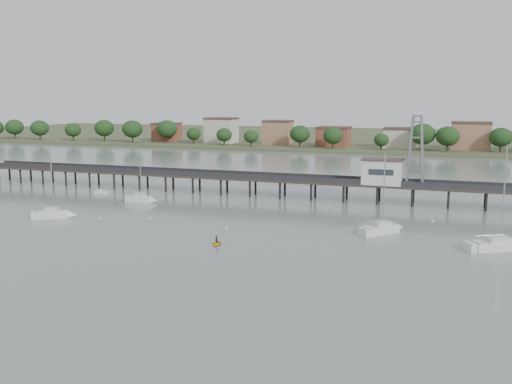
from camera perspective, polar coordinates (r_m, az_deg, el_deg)
ground_plane at (r=73.75m, az=-13.51°, el=-8.02°), size 500.00×500.00×0.00m
pier at (r=126.37m, az=1.15°, el=1.26°), size 150.00×5.00×5.50m
pier_building at (r=120.74m, az=12.53°, el=2.03°), size 8.40×5.40×5.30m
lattice_tower at (r=119.71m, az=15.70°, el=3.98°), size 3.20×3.20×15.50m
sailboat_c at (r=95.58m, az=12.91°, el=-3.58°), size 7.13×7.98×13.73m
sailboat_d at (r=90.78m, az=23.90°, el=-4.87°), size 10.07×7.34×16.21m
sailboat_b at (r=121.69m, az=-11.16°, el=-0.73°), size 6.64×2.27×10.97m
sailboat_a at (r=110.27m, az=-19.21°, el=-2.14°), size 7.47×5.02×12.10m
white_tender at (r=134.68m, az=-15.20°, el=-0.03°), size 3.13×1.33×1.21m
yellow_dinghy at (r=85.81m, az=-3.97°, el=-5.29°), size 1.91×0.81×2.59m
dinghy_occupant at (r=85.81m, az=-3.97°, el=-5.29°), size 0.57×1.24×0.29m
mooring_buoys at (r=94.50m, az=0.87°, el=-3.84°), size 87.72×28.00×0.39m
far_shore at (r=301.74m, az=11.82°, el=5.31°), size 500.00×170.00×10.40m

